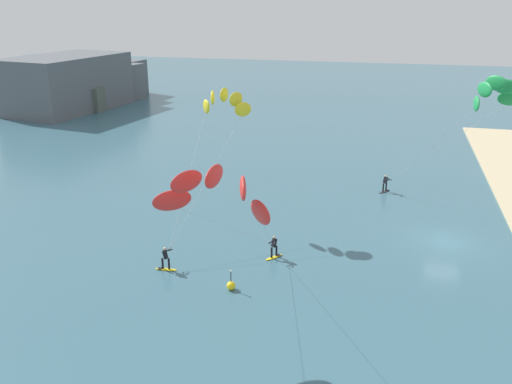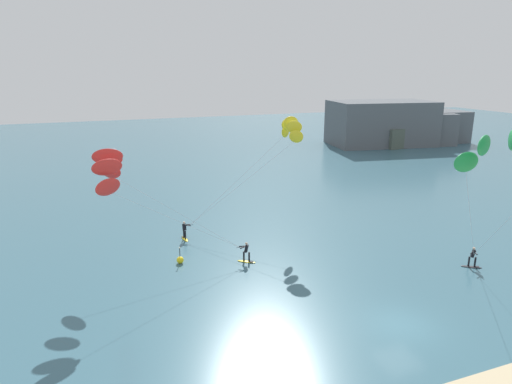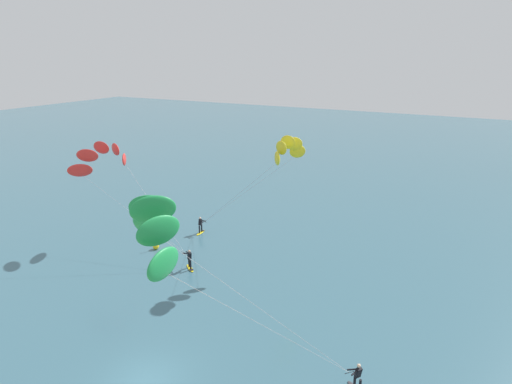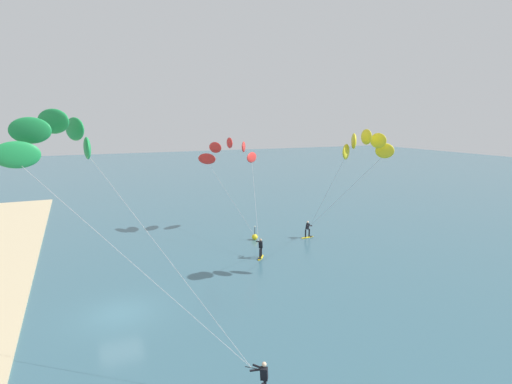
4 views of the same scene
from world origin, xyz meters
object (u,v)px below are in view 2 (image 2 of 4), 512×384
kitesurfer_nearshore (508,159)px  marker_buoy (180,260)px  kitesurfer_mid_water (114,171)px  kitesurfer_far_out (285,134)px

kitesurfer_nearshore → marker_buoy: 23.72m
kitesurfer_nearshore → marker_buoy: kitesurfer_nearshore is taller
kitesurfer_mid_water → marker_buoy: bearing=9.6°
kitesurfer_mid_water → marker_buoy: (4.45, 0.75, -7.70)m
kitesurfer_mid_water → kitesurfer_far_out: bearing=16.8°
marker_buoy → kitesurfer_mid_water: bearing=-170.4°
marker_buoy → kitesurfer_far_out: bearing=19.7°
marker_buoy → kitesurfer_nearshore: bearing=-47.1°
kitesurfer_far_out → marker_buoy: (-10.67, -3.82, -8.93)m
kitesurfer_nearshore → marker_buoy: bearing=132.9°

